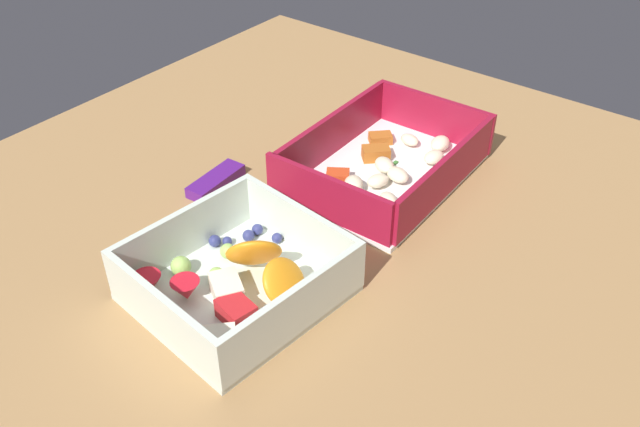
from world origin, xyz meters
TOP-DOWN VIEW (x-y plane):
  - table_surface at (0.00, 0.00)cm, footprint 80.00×80.00cm
  - pasta_container at (9.91, -0.16)cm, footprint 21.43×15.19cm
  - fruit_bowl at (-13.02, -0.07)cm, footprint 17.43×16.54cm
  - candy_bar at (-2.02, 13.27)cm, footprint 7.15×2.88cm

SIDE VIEW (x-z plane):
  - table_surface at x=0.00cm, z-range 0.00..2.00cm
  - candy_bar at x=-2.02cm, z-range 2.00..3.20cm
  - pasta_container at x=9.91cm, z-range 0.93..6.41cm
  - fruit_bowl at x=-13.02cm, z-range 1.07..6.71cm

